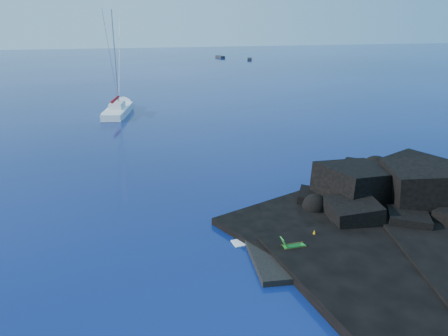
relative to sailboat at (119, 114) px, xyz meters
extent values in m
plane|color=#030D31|center=(5.65, -43.90, 0.00)|extent=(400.00, 400.00, 0.00)
cube|color=black|center=(10.15, -43.40, 0.00)|extent=(9.08, 6.86, 0.70)
cube|color=white|center=(11.44, -41.82, 0.37)|extent=(1.94, 1.23, 0.05)
cone|color=orange|center=(10.18, -42.31, 0.62)|extent=(0.38, 0.38, 0.54)
cube|color=#242428|center=(38.40, 91.03, 0.00)|extent=(2.45, 5.30, 0.68)
cube|color=black|center=(45.97, 80.35, 0.00)|extent=(2.85, 4.86, 0.62)
camera|label=1|loc=(-1.16, -63.80, 12.92)|focal=35.00mm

